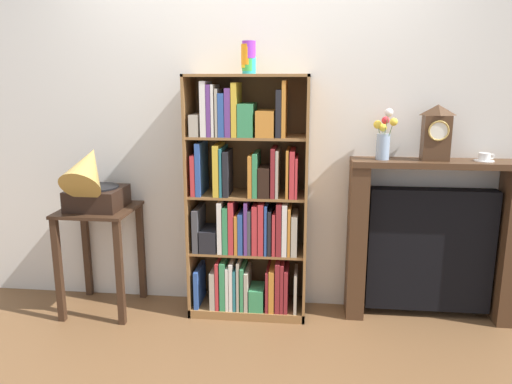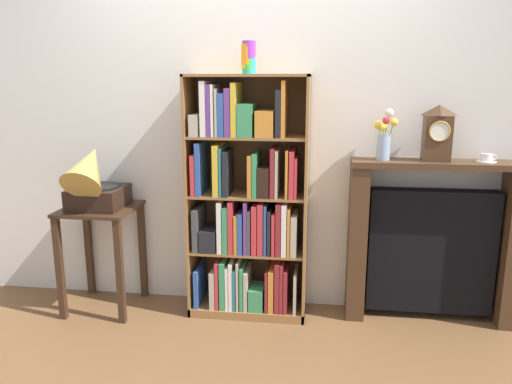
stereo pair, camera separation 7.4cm
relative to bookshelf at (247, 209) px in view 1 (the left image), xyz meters
name	(u,v)px [view 1 (the left image)]	position (x,y,z in m)	size (l,w,h in m)	color
ground_plane	(247,318)	(0.01, -0.10, -0.76)	(7.80, 6.40, 0.02)	brown
wall_back	(266,126)	(0.11, 0.22, 0.55)	(4.80, 0.08, 2.60)	silver
bookshelf	(247,209)	(0.00, 0.00, 0.00)	(0.81, 0.34, 1.65)	olive
cup_stack	(249,58)	(0.01, 0.02, 1.00)	(0.09, 0.09, 0.21)	#28B2B7
side_table_left	(100,236)	(-1.03, -0.07, -0.21)	(0.49, 0.49, 0.75)	#382316
gramophone	(92,181)	(-1.03, -0.13, 0.20)	(0.35, 0.51, 0.51)	black
fireplace_mantel	(430,242)	(1.25, 0.07, -0.21)	(1.11, 0.26, 1.11)	#472D1C
mantel_clock	(436,133)	(1.22, 0.05, 0.53)	(0.17, 0.12, 0.36)	#472D1C
flower_vase	(384,137)	(0.90, 0.06, 0.50)	(0.14, 0.16, 0.33)	#99B2D1
teacup_with_saucer	(484,158)	(1.54, 0.05, 0.38)	(0.13, 0.12, 0.05)	white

